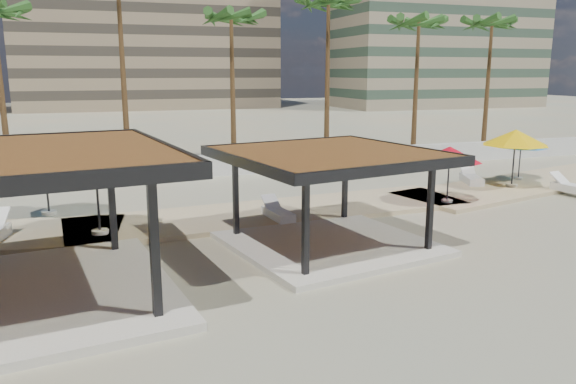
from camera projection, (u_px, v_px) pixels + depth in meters
name	position (u px, v px, depth m)	size (l,w,h in m)	color
ground	(287.00, 281.00, 15.31)	(200.00, 200.00, 0.00)	tan
promenade	(272.00, 209.00, 23.02)	(44.45, 7.97, 0.24)	#C6B284
boundary_wall	(190.00, 167.00, 29.97)	(56.00, 0.30, 1.20)	silver
building_mid	(146.00, 13.00, 85.66)	(38.00, 16.00, 30.40)	#847259
pavilion_central	(329.00, 190.00, 17.96)	(7.27, 7.27, 3.16)	beige
pavilion_west	(14.00, 214.00, 13.39)	(8.40, 8.40, 3.79)	beige
umbrella_b	(95.00, 162.00, 18.60)	(4.06, 4.06, 2.88)	beige
umbrella_c	(450.00, 154.00, 23.31)	(2.86, 2.86, 2.37)	beige
umbrella_d	(521.00, 141.00, 28.38)	(2.79, 2.79, 2.26)	beige
umbrella_e	(516.00, 138.00, 26.44)	(3.83, 3.83, 2.74)	beige
umbrella_f	(43.00, 150.00, 21.15)	(4.01, 4.01, 2.94)	beige
lounger_b	(278.00, 213.00, 21.16)	(0.82, 1.98, 0.73)	white
lounger_c	(573.00, 188.00, 25.70)	(1.03, 2.20, 0.80)	white
lounger_d	(471.00, 179.00, 27.88)	(1.43, 2.26, 0.81)	white
palm_e	(231.00, 24.00, 31.54)	(3.00, 3.00, 9.39)	brown
palm_f	(328.00, 10.00, 33.44)	(3.00, 3.00, 10.42)	brown
palm_g	(419.00, 28.00, 35.18)	(3.00, 3.00, 9.40)	brown
palm_h	(492.00, 29.00, 37.62)	(3.00, 3.00, 9.59)	brown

